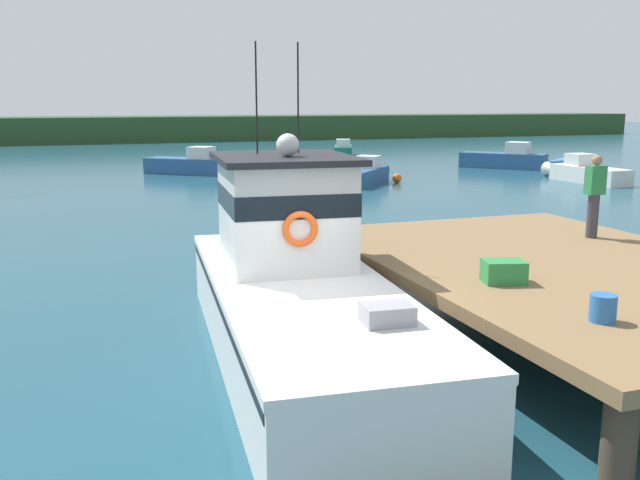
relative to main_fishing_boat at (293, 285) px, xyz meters
The scene contains 14 objects.
ground_plane 1.31m from the main_fishing_boat, 107.18° to the right, with size 200.00×200.00×0.00m, color #1E4C5B.
dock 4.62m from the main_fishing_boat, 10.07° to the right, with size 6.00×9.00×1.20m.
main_fishing_boat is the anchor object (origin of this frame).
crate_single_by_cleat 3.21m from the main_fishing_boat, 29.18° to the right, with size 0.60×0.44×0.34m, color #2D8442.
bait_bucket 4.57m from the main_fishing_boat, 51.14° to the right, with size 0.32×0.32×0.34m, color #2866B2.
deckhand_by_the_boat 6.57m from the main_fishing_boat, ahead, with size 0.36×0.22×1.63m.
moored_boat_mid_harbor 27.37m from the main_fishing_boat, 83.89° to the left, with size 5.29×4.53×1.48m.
moored_boat_near_channel 26.59m from the main_fishing_boat, 40.53° to the left, with size 1.42×5.31×1.35m.
moored_boat_off_the_point 22.39m from the main_fishing_boat, 63.90° to the left, with size 4.19×4.50×1.30m.
moored_boat_far_left 32.06m from the main_fishing_boat, 49.42° to the left, with size 4.91×5.37×1.55m.
moored_boat_outer_mooring 39.37m from the main_fishing_boat, 67.50° to the left, with size 2.67×4.80×1.22m.
mooring_buoy_channel_marker 9.31m from the main_fishing_boat, 69.47° to the left, with size 0.50×0.50×0.50m, color #EA5B19.
mooring_buoy_inshore 22.96m from the main_fishing_boat, 60.19° to the left, with size 0.46×0.46×0.46m, color #EA5B19.
far_shoreline 61.19m from the main_fishing_boat, 90.23° to the left, with size 120.00×8.00×2.40m, color #284723.
Camera 1 is at (-2.84, -9.19, 3.84)m, focal length 38.66 mm.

